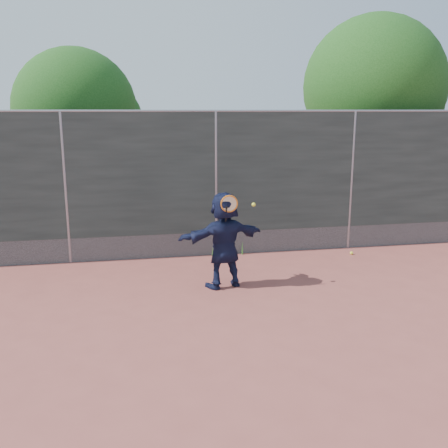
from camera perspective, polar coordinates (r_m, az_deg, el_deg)
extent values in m
plane|color=#9E4C42|center=(7.46, 3.79, -10.99)|extent=(80.00, 80.00, 0.00)
imported|color=#151B3B|center=(8.58, 0.00, -1.82)|extent=(1.63, 0.88, 1.68)
sphere|color=#F2F235|center=(11.02, 14.36, -3.23)|extent=(0.07, 0.07, 0.07)
cube|color=#38423D|center=(10.33, -0.93, 5.85)|extent=(20.00, 0.04, 2.50)
cube|color=slate|center=(10.62, -0.90, -2.21)|extent=(20.00, 0.03, 0.50)
cylinder|color=gray|center=(10.25, -0.95, 12.80)|extent=(20.00, 0.05, 0.05)
cylinder|color=gray|center=(10.29, -17.66, 3.81)|extent=(0.06, 0.06, 3.00)
cylinder|color=gray|center=(10.36, -0.92, 4.47)|extent=(0.06, 0.06, 3.00)
cylinder|color=gray|center=(11.26, 14.35, 4.75)|extent=(0.06, 0.06, 3.00)
torus|color=orange|center=(8.25, 0.60, 2.33)|extent=(0.29, 0.02, 0.29)
cylinder|color=beige|center=(8.25, 0.60, 2.33)|extent=(0.25, 0.01, 0.25)
cylinder|color=black|center=(8.30, 0.23, 0.98)|extent=(0.03, 0.13, 0.33)
sphere|color=#F2F235|center=(8.45, 3.40, 2.23)|extent=(0.07, 0.07, 0.07)
cylinder|color=#382314|center=(13.90, 16.13, 5.30)|extent=(0.28, 0.28, 2.60)
sphere|color=#23561C|center=(13.80, 16.74, 14.75)|extent=(3.60, 3.60, 3.60)
sphere|color=#23561C|center=(14.31, 18.90, 13.08)|extent=(2.52, 2.52, 2.52)
cylinder|color=#382314|center=(13.30, -16.07, 4.11)|extent=(0.28, 0.28, 2.20)
sphere|color=#23561C|center=(13.16, -16.60, 12.41)|extent=(3.00, 3.00, 3.00)
sphere|color=#23561C|center=(13.32, -13.82, 11.28)|extent=(2.10, 2.10, 2.10)
cone|color=#387226|center=(10.58, 0.55, -2.94)|extent=(0.03, 0.03, 0.26)
cone|color=#387226|center=(10.65, 2.11, -2.73)|extent=(0.03, 0.03, 0.30)
cone|color=#387226|center=(10.51, -1.30, -3.17)|extent=(0.03, 0.03, 0.22)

